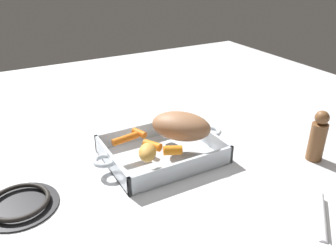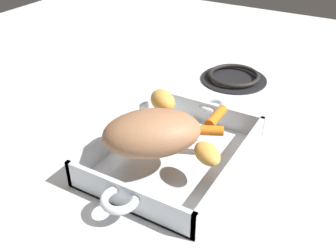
# 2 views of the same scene
# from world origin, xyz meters

# --- Properties ---
(ground_plane) EXTENTS (2.03, 2.03, 0.00)m
(ground_plane) POSITION_xyz_m (0.00, 0.00, 0.00)
(ground_plane) COLOR silver
(roasting_dish) EXTENTS (0.38, 0.23, 0.05)m
(roasting_dish) POSITION_xyz_m (0.00, 0.00, 0.01)
(roasting_dish) COLOR silver
(roasting_dish) RESTS_ON ground_plane
(pork_roast) EXTENTS (0.18, 0.18, 0.07)m
(pork_roast) POSITION_xyz_m (0.05, -0.01, 0.09)
(pork_roast) COLOR #966746
(pork_roast) RESTS_ON roasting_dish
(baby_carrot_southwest) EXTENTS (0.07, 0.02, 0.02)m
(baby_carrot_southwest) POSITION_xyz_m (-0.09, 0.04, 0.06)
(baby_carrot_southwest) COLOR orange
(baby_carrot_southwest) RESTS_ON roasting_dish
(baby_carrot_center_right) EXTENTS (0.05, 0.04, 0.03)m
(baby_carrot_center_right) POSITION_xyz_m (-0.01, -0.07, 0.06)
(baby_carrot_center_right) COLOR orange
(baby_carrot_center_right) RESTS_ON roasting_dish
(baby_carrot_southeast) EXTENTS (0.03, 0.04, 0.02)m
(baby_carrot_southeast) POSITION_xyz_m (-0.04, 0.05, 0.06)
(baby_carrot_southeast) COLOR orange
(baby_carrot_southeast) RESTS_ON roasting_dish
(baby_carrot_northeast) EXTENTS (0.04, 0.05, 0.02)m
(baby_carrot_northeast) POSITION_xyz_m (-0.04, -0.03, 0.06)
(baby_carrot_northeast) COLOR orange
(baby_carrot_northeast) RESTS_ON roasting_dish
(potato_whole) EXTENTS (0.06, 0.07, 0.03)m
(potato_whole) POSITION_xyz_m (0.03, 0.08, 0.06)
(potato_whole) COLOR gold
(potato_whole) RESTS_ON roasting_dish
(potato_corner) EXTENTS (0.07, 0.07, 0.04)m
(potato_corner) POSITION_xyz_m (-0.07, -0.07, 0.07)
(potato_corner) COLOR gold
(potato_corner) RESTS_ON roasting_dish
(stove_burner_rear) EXTENTS (0.16, 0.16, 0.02)m
(stove_burner_rear) POSITION_xyz_m (-0.36, -0.03, 0.01)
(stove_burner_rear) COLOR black
(stove_burner_rear) RESTS_ON ground_plane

